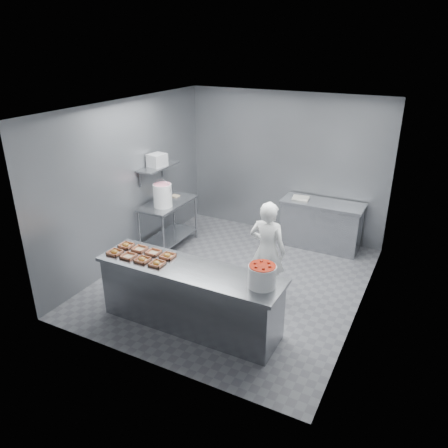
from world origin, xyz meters
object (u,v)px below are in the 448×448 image
Objects in this scene: tray_6 at (153,252)px; glaze_bucket at (163,195)px; tray_5 at (140,249)px; appliance at (157,160)px; tray_0 at (115,252)px; tray_4 at (126,245)px; tray_2 at (142,260)px; prep_table at (169,218)px; tray_3 at (157,263)px; tray_7 at (168,256)px; back_counter at (321,225)px; tray_1 at (128,256)px; strawberry_tub at (262,275)px; service_counter at (190,297)px; worker at (267,251)px.

glaze_bucket reaches higher than tray_6.
glaze_bucket is (-0.94, 1.61, 0.20)m from tray_6.
tray_5 is 2.17m from appliance.
tray_0 is 0.37× the size of glaze_bucket.
appliance is (-0.68, 1.81, 0.75)m from tray_4.
tray_0 is 0.48m from tray_2.
prep_table is at bearing 115.46° from tray_2.
tray_7 is at bearing 90.00° from tray_3.
appliance is (-0.92, 1.81, 0.76)m from tray_5.
tray_6 is at bearing -61.49° from prep_table.
back_counter is at bearing 36.28° from appliance.
back_counter is 3.26m from appliance.
tray_0 is at bearing -160.80° from tray_7.
tray_4 is at bearing 180.00° from tray_7.
tray_1 is 0.54m from tray_7.
tray_6 is (0.24, 0.00, 0.00)m from tray_5.
tray_5 is 1.93m from strawberry_tub.
tray_5 is 1.00× the size of tray_7.
service_counter is at bearing -105.48° from back_counter.
tray_6 is 1.70m from strawberry_tub.
tray_6 is (0.00, 0.25, -0.00)m from tray_2.
back_counter is 3.64m from tray_5.
tray_7 is at bearing -0.00° from tray_5.
appliance is (-2.46, 0.76, 0.90)m from worker.
tray_5 is at bearing 172.05° from service_counter.
tray_1 is 2.02m from worker.
prep_table is 1.10m from appliance.
tray_7 is at bearing 163.44° from service_counter.
service_counter is 0.64m from tray_7.
worker is (1.30, 1.05, -0.14)m from tray_6.
appliance reaches higher than tray_2.
glaze_bucket reaches higher than tray_2.
back_counter is at bearing 27.01° from prep_table.
tray_3 is (0.48, -0.00, 0.00)m from tray_1.
tray_1 is 0.48m from tray_3.
service_counter is 13.88× the size of tray_0.
glaze_bucket is at bearing -14.17° from worker.
service_counter is at bearing -49.76° from prep_table.
tray_2 is 1.00× the size of tray_6.
tray_2 is at bearing -175.06° from strawberry_tub.
tray_1 is 0.63× the size of appliance.
service_counter is 5.13× the size of glaze_bucket.
appliance is at bearing 127.72° from tray_7.
worker is at bearing -13.99° from glaze_bucket.
tray_4 is 2.07m from appliance.
tray_6 is 1.87m from glaze_bucket.
service_counter is 7.54× the size of strawberry_tub.
tray_1 is at bearing -175.67° from strawberry_tub.
tray_3 is (-1.32, -3.38, 0.47)m from back_counter.
worker is at bearing 108.53° from strawberry_tub.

